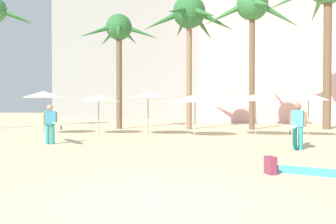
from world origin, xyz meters
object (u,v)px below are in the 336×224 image
(cafe_umbrella_6, at_px, (99,98))
(person_far_right, at_px, (51,122))
(cafe_umbrella_4, at_px, (195,98))
(cafe_umbrella_5, at_px, (256,98))
(cafe_umbrella_1, at_px, (44,94))
(cafe_umbrella_3, at_px, (309,97))
(beach_towel, at_px, (312,171))
(palm_tree_left, at_px, (119,35))
(backpack, at_px, (271,166))
(cafe_umbrella_2, at_px, (148,95))
(person_mid_right, at_px, (297,124))
(palm_tree_far_right, at_px, (253,12))
(palm_tree_right, at_px, (190,18))

(cafe_umbrella_6, distance_m, person_far_right, 5.12)
(cafe_umbrella_4, distance_m, cafe_umbrella_5, 3.27)
(cafe_umbrella_1, distance_m, cafe_umbrella_3, 14.18)
(cafe_umbrella_5, relative_size, person_far_right, 1.17)
(beach_towel, bearing_deg, palm_tree_left, 120.87)
(cafe_umbrella_5, xyz_separation_m, person_far_right, (-8.96, -5.06, -1.11))
(cafe_umbrella_3, xyz_separation_m, backpack, (-3.61, -10.32, -1.84))
(backpack, bearing_deg, palm_tree_left, 95.08)
(cafe_umbrella_6, bearing_deg, cafe_umbrella_3, -0.60)
(palm_tree_left, distance_m, cafe_umbrella_2, 6.77)
(palm_tree_left, relative_size, person_mid_right, 2.74)
(palm_tree_far_right, xyz_separation_m, beach_towel, (-0.27, -14.58, -7.65))
(palm_tree_left, distance_m, cafe_umbrella_4, 8.56)
(palm_tree_right, xyz_separation_m, cafe_umbrella_5, (3.74, -4.26, -5.32))
(palm_tree_left, xyz_separation_m, cafe_umbrella_2, (2.79, -4.55, -4.17))
(palm_tree_far_right, distance_m, cafe_umbrella_2, 9.48)
(cafe_umbrella_6, xyz_separation_m, beach_towel, (8.62, -10.01, -2.00))
(cafe_umbrella_2, distance_m, cafe_umbrella_5, 5.72)
(palm_tree_right, xyz_separation_m, cafe_umbrella_3, (6.38, -4.46, -5.28))
(cafe_umbrella_1, distance_m, cafe_umbrella_6, 3.03)
(palm_tree_right, height_order, cafe_umbrella_6, palm_tree_right)
(cafe_umbrella_5, height_order, beach_towel, cafe_umbrella_5)
(cafe_umbrella_3, bearing_deg, cafe_umbrella_5, 175.74)
(cafe_umbrella_6, distance_m, person_mid_right, 10.93)
(palm_tree_right, distance_m, cafe_umbrella_5, 7.77)
(beach_towel, relative_size, person_far_right, 0.75)
(person_far_right, bearing_deg, cafe_umbrella_5, -100.52)
(cafe_umbrella_2, distance_m, person_mid_right, 8.53)
(palm_tree_far_right, bearing_deg, cafe_umbrella_5, -94.48)
(person_mid_right, xyz_separation_m, person_far_right, (-9.72, 0.65, -0.02))
(cafe_umbrella_4, height_order, person_mid_right, cafe_umbrella_4)
(cafe_umbrella_2, relative_size, backpack, 6.02)
(cafe_umbrella_1, relative_size, person_mid_right, 0.85)
(palm_tree_far_right, relative_size, person_mid_right, 3.25)
(palm_tree_left, xyz_separation_m, cafe_umbrella_4, (5.34, -5.07, -4.36))
(cafe_umbrella_5, bearing_deg, palm_tree_right, 131.28)
(cafe_umbrella_1, height_order, cafe_umbrella_4, cafe_umbrella_1)
(palm_tree_far_right, height_order, cafe_umbrella_2, palm_tree_far_right)
(palm_tree_left, distance_m, palm_tree_right, 4.86)
(palm_tree_left, height_order, cafe_umbrella_4, palm_tree_left)
(cafe_umbrella_6, relative_size, beach_towel, 1.38)
(cafe_umbrella_2, distance_m, beach_towel, 11.58)
(cafe_umbrella_2, height_order, cafe_umbrella_3, cafe_umbrella_2)
(cafe_umbrella_6, distance_m, beach_towel, 13.36)
(palm_tree_left, relative_size, person_far_right, 3.40)
(palm_tree_far_right, distance_m, cafe_umbrella_6, 11.48)
(cafe_umbrella_2, relative_size, beach_towel, 1.48)
(cafe_umbrella_4, bearing_deg, cafe_umbrella_6, 172.20)
(palm_tree_left, relative_size, cafe_umbrella_6, 3.27)
(backpack, height_order, person_mid_right, person_mid_right)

